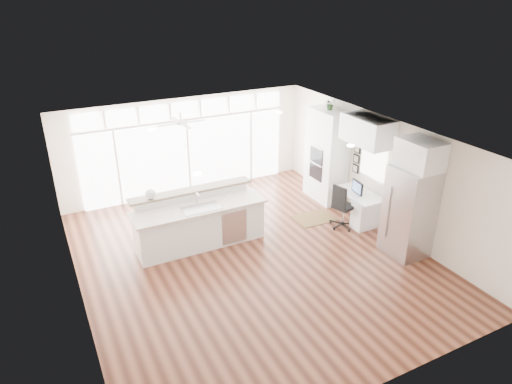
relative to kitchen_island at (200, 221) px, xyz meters
name	(u,v)px	position (x,y,z in m)	size (l,w,h in m)	color
floor	(251,257)	(0.78, -1.01, -0.61)	(7.00, 8.00, 0.02)	#452015
ceiling	(251,139)	(0.78, -1.01, 2.10)	(7.00, 8.00, 0.02)	white
wall_back	(187,146)	(0.78, 2.99, 0.75)	(7.00, 0.04, 2.70)	white
wall_front	(382,316)	(0.78, -5.01, 0.75)	(7.00, 0.04, 2.70)	white
wall_left	(72,241)	(-2.72, -1.01, 0.75)	(0.04, 8.00, 2.70)	white
wall_right	(382,172)	(4.28, -1.01, 0.75)	(0.04, 8.00, 2.70)	white
glass_wall	(188,156)	(0.78, 2.93, 0.45)	(5.80, 0.06, 2.08)	white
transom_row	(185,110)	(0.78, 2.93, 1.78)	(5.90, 0.06, 0.40)	white
desk_window	(373,161)	(4.24, -0.71, 0.95)	(0.04, 0.85, 0.85)	white
ceiling_fan	(180,119)	(0.28, 1.79, 1.88)	(1.16, 1.16, 0.32)	silver
recessed_lights	(246,137)	(0.78, -0.81, 2.08)	(3.40, 3.00, 0.02)	white
oven_cabinet	(327,155)	(3.95, 0.79, 0.65)	(0.64, 1.20, 2.50)	white
desk_nook	(358,207)	(3.91, -0.71, -0.22)	(0.72, 1.30, 0.76)	white
upper_cabinets	(367,131)	(3.95, -0.71, 1.75)	(0.64, 1.30, 0.64)	white
refrigerator	(409,212)	(3.89, -2.36, 0.40)	(0.76, 0.90, 2.00)	#B9B9BE
fridge_cabinet	(420,154)	(3.95, -2.36, 1.70)	(0.64, 0.90, 0.60)	white
framed_photos	(357,159)	(4.24, -0.09, 0.80)	(0.06, 0.22, 0.80)	black
kitchen_island	(200,221)	(0.00, 0.00, 0.00)	(3.00, 1.13, 1.19)	white
rug	(314,218)	(3.02, -0.12, -0.59)	(1.00, 0.72, 0.01)	#3B2913
office_chair	(344,206)	(3.39, -0.79, -0.04)	(0.58, 0.54, 1.12)	black
fishbowl	(151,194)	(-0.95, 0.40, 0.71)	(0.23, 0.23, 0.23)	white
monitor	(357,187)	(3.83, -0.71, 0.34)	(0.07, 0.43, 0.36)	black
keyboard	(351,195)	(3.66, -0.71, 0.17)	(0.11, 0.29, 0.01)	white
potted_plant	(330,105)	(3.95, 0.79, 2.02)	(0.27, 0.30, 0.23)	#264F22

